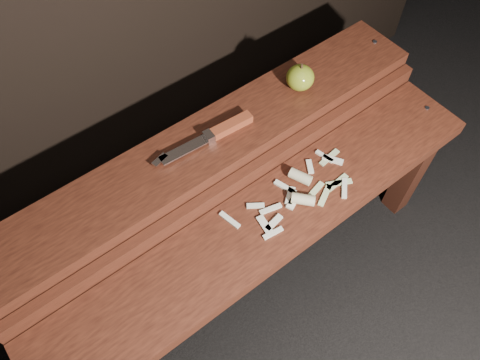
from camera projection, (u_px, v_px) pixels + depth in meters
ground at (252, 272)px, 1.46m from camera, size 60.00×60.00×0.00m
bench_front_tier at (270, 235)px, 1.14m from camera, size 1.20×0.20×0.42m
bench_rear_tier at (215, 160)px, 1.18m from camera, size 1.20×0.21×0.50m
apple at (300, 78)px, 1.18m from camera, size 0.07×0.07×0.08m
knife at (220, 132)px, 1.11m from camera, size 0.27×0.05×0.02m
apple_scraps at (301, 190)px, 1.12m from camera, size 0.35×0.15×0.03m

